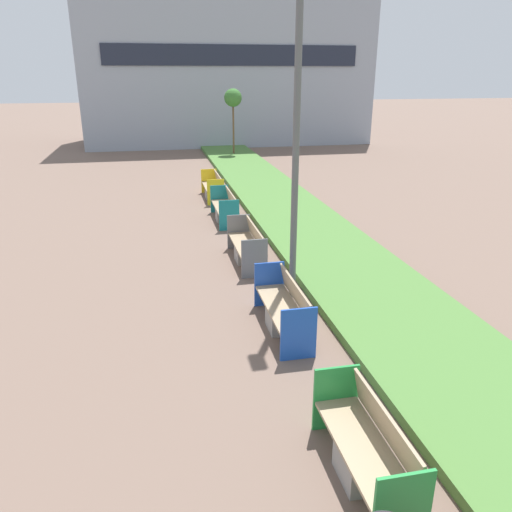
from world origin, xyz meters
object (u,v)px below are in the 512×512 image
at_px(bench_blue_frame, 284,311).
at_px(street_lamp_post, 297,107).
at_px(bench_teal_frame, 225,209).
at_px(sapling_tree_far, 233,99).
at_px(bench_yellow_frame, 213,189).
at_px(bench_green_frame, 366,453).
at_px(bench_grey_frame, 247,248).

relative_size(bench_blue_frame, street_lamp_post, 0.31).
height_order(bench_teal_frame, sapling_tree_far, sapling_tree_far).
relative_size(bench_teal_frame, bench_yellow_frame, 1.04).
distance_m(bench_green_frame, sapling_tree_far, 24.50).
height_order(bench_green_frame, street_lamp_post, street_lamp_post).
bearing_deg(bench_blue_frame, bench_teal_frame, 90.00).
distance_m(bench_grey_frame, street_lamp_post, 4.13).
bearing_deg(sapling_tree_far, bench_green_frame, -95.69).
height_order(bench_blue_frame, bench_teal_frame, same).
bearing_deg(bench_blue_frame, sapling_tree_far, 83.28).
height_order(bench_grey_frame, bench_teal_frame, same).
relative_size(bench_green_frame, sapling_tree_far, 0.52).
bearing_deg(street_lamp_post, sapling_tree_far, 84.54).
xyz_separation_m(street_lamp_post, sapling_tree_far, (1.80, 18.85, -0.74)).
distance_m(bench_grey_frame, bench_yellow_frame, 6.96).
height_order(bench_teal_frame, bench_yellow_frame, same).
xyz_separation_m(bench_green_frame, sapling_tree_far, (2.41, 24.22, 2.82)).
bearing_deg(bench_yellow_frame, sapling_tree_far, 76.25).
distance_m(bench_green_frame, bench_yellow_frame, 14.36).
bearing_deg(bench_teal_frame, bench_green_frame, -90.02).
bearing_deg(bench_green_frame, bench_blue_frame, 89.95).
distance_m(bench_yellow_frame, sapling_tree_far, 10.53).
distance_m(bench_green_frame, street_lamp_post, 6.47).
height_order(bench_teal_frame, street_lamp_post, street_lamp_post).
bearing_deg(sapling_tree_far, bench_blue_frame, -96.72).
bearing_deg(bench_grey_frame, bench_yellow_frame, 90.01).
height_order(bench_blue_frame, street_lamp_post, street_lamp_post).
bearing_deg(street_lamp_post, bench_green_frame, -96.52).
xyz_separation_m(bench_teal_frame, street_lamp_post, (0.61, -5.86, 3.55)).
bearing_deg(bench_yellow_frame, bench_grey_frame, -89.99).
relative_size(bench_green_frame, bench_grey_frame, 0.87).
bearing_deg(bench_yellow_frame, bench_blue_frame, -90.00).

